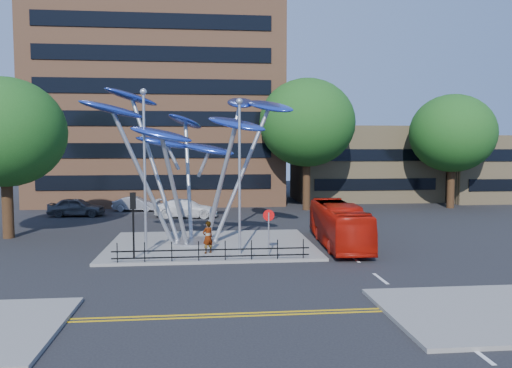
{
  "coord_description": "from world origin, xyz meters",
  "views": [
    {
      "loc": [
        -1.28,
        -23.31,
        5.97
      ],
      "look_at": [
        1.48,
        4.0,
        3.85
      ],
      "focal_mm": 35.0,
      "sensor_mm": 36.0,
      "label": 1
    }
  ],
  "objects": [
    {
      "name": "tree_right",
      "position": [
        8.0,
        22.0,
        8.04
      ],
      "size": [
        8.8,
        8.8,
        12.11
      ],
      "color": "black",
      "rests_on": "ground"
    },
    {
      "name": "double_yellow_far",
      "position": [
        0.0,
        -6.3,
        0.01
      ],
      "size": [
        40.0,
        0.12,
        0.01
      ],
      "primitive_type": "cube",
      "color": "gold",
      "rests_on": "ground"
    },
    {
      "name": "red_bus",
      "position": [
        6.6,
        5.51,
        1.27
      ],
      "size": [
        2.67,
        9.23,
        2.54
      ],
      "primitive_type": "imported",
      "rotation": [
        0.0,
        0.0,
        -0.06
      ],
      "color": "#B51308",
      "rests_on": "ground"
    },
    {
      "name": "parked_car_left",
      "position": [
        -12.17,
        19.77,
        0.78
      ],
      "size": [
        4.66,
        2.01,
        1.57
      ],
      "primitive_type": "imported",
      "rotation": [
        0.0,
        0.0,
        1.54
      ],
      "color": "#44474D",
      "rests_on": "ground"
    },
    {
      "name": "brick_tower",
      "position": [
        -6.0,
        32.0,
        15.0
      ],
      "size": [
        25.0,
        15.0,
        30.0
      ],
      "primitive_type": "cube",
      "color": "#986242",
      "rests_on": "ground"
    },
    {
      "name": "parked_car_mid",
      "position": [
        -7.67,
        22.68,
        0.66
      ],
      "size": [
        4.16,
        1.91,
        1.32
      ],
      "primitive_type": "imported",
      "rotation": [
        0.0,
        0.0,
        1.44
      ],
      "color": "#ABADB3",
      "rests_on": "ground"
    },
    {
      "name": "street_lamp_left",
      "position": [
        -4.5,
        3.5,
        5.36
      ],
      "size": [
        0.36,
        0.36,
        8.8
      ],
      "color": "#9EA0A5",
      "rests_on": "traffic_island"
    },
    {
      "name": "low_building_far",
      "position": [
        30.0,
        28.0,
        3.5
      ],
      "size": [
        12.0,
        8.0,
        7.0
      ],
      "primitive_type": "cube",
      "color": "tan",
      "rests_on": "ground"
    },
    {
      "name": "low_building_near",
      "position": [
        16.0,
        30.0,
        4.0
      ],
      "size": [
        15.0,
        8.0,
        8.0
      ],
      "primitive_type": "cube",
      "color": "tan",
      "rests_on": "ground"
    },
    {
      "name": "no_entry_sign_island",
      "position": [
        2.0,
        2.52,
        1.82
      ],
      "size": [
        0.6,
        0.1,
        2.45
      ],
      "color": "#9EA0A5",
      "rests_on": "traffic_island"
    },
    {
      "name": "traffic_island",
      "position": [
        -1.0,
        6.0,
        0.07
      ],
      "size": [
        12.0,
        9.0,
        0.15
      ],
      "primitive_type": "cube",
      "color": "slate",
      "rests_on": "ground"
    },
    {
      "name": "street_lamp_right",
      "position": [
        0.5,
        3.0,
        5.09
      ],
      "size": [
        0.36,
        0.36,
        8.3
      ],
      "color": "#9EA0A5",
      "rests_on": "traffic_island"
    },
    {
      "name": "parked_car_right",
      "position": [
        -2.92,
        18.22,
        0.76
      ],
      "size": [
        5.49,
        2.95,
        1.51
      ],
      "primitive_type": "imported",
      "rotation": [
        0.0,
        0.0,
        1.41
      ],
      "color": "white",
      "rests_on": "ground"
    },
    {
      "name": "tree_far",
      "position": [
        22.0,
        22.0,
        7.11
      ],
      "size": [
        8.0,
        8.0,
        10.81
      ],
      "color": "black",
      "rests_on": "ground"
    },
    {
      "name": "tree_left",
      "position": [
        -14.0,
        10.0,
        6.79
      ],
      "size": [
        7.6,
        7.6,
        10.32
      ],
      "color": "black",
      "rests_on": "ground"
    },
    {
      "name": "pedestrian",
      "position": [
        -1.2,
        3.44,
        1.03
      ],
      "size": [
        0.77,
        0.71,
        1.76
      ],
      "primitive_type": "imported",
      "rotation": [
        0.0,
        0.0,
        3.74
      ],
      "color": "gray",
      "rests_on": "traffic_island"
    },
    {
      "name": "leaf_sculpture",
      "position": [
        -2.07,
        6.68,
        6.87
      ],
      "size": [
        12.72,
        9.54,
        9.51
      ],
      "color": "#9EA0A5",
      "rests_on": "traffic_island"
    },
    {
      "name": "pedestrian_railing_front",
      "position": [
        -1.0,
        1.7,
        0.55
      ],
      "size": [
        10.0,
        0.06,
        1.0
      ],
      "color": "black",
      "rests_on": "traffic_island"
    },
    {
      "name": "traffic_light_island",
      "position": [
        -5.0,
        2.5,
        2.61
      ],
      "size": [
        0.28,
        0.18,
        3.42
      ],
      "color": "black",
      "rests_on": "traffic_island"
    },
    {
      "name": "ground",
      "position": [
        0.0,
        0.0,
        0.0
      ],
      "size": [
        120.0,
        120.0,
        0.0
      ],
      "primitive_type": "plane",
      "color": "black",
      "rests_on": "ground"
    },
    {
      "name": "double_yellow_near",
      "position": [
        0.0,
        -6.0,
        0.01
      ],
      "size": [
        40.0,
        0.12,
        0.01
      ],
      "primitive_type": "cube",
      "color": "gold",
      "rests_on": "ground"
    }
  ]
}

